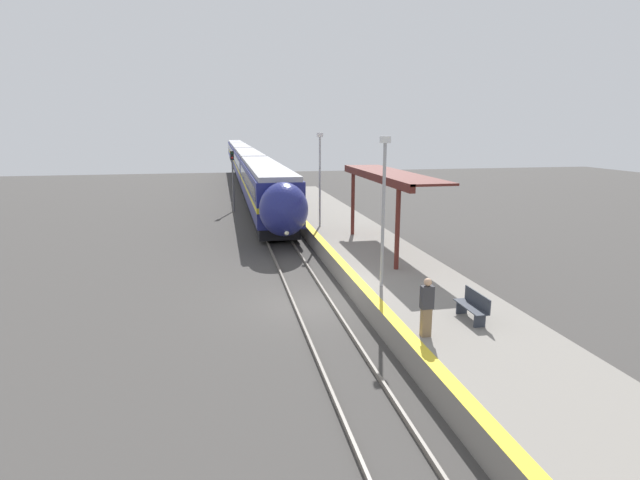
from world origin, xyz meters
name	(u,v)px	position (x,y,z in m)	size (l,w,h in m)	color
ground_plane	(312,304)	(0.00, 0.00, 0.00)	(120.00, 120.00, 0.00)	#423F3D
rail_left	(294,304)	(-0.72, 0.00, 0.07)	(0.08, 90.00, 0.15)	slate
rail_right	(330,301)	(0.72, 0.00, 0.07)	(0.08, 90.00, 0.15)	slate
train	(244,161)	(0.00, 52.00, 2.29)	(2.79, 89.85, 4.01)	black
platform_right	(408,288)	(3.90, 0.00, 0.43)	(4.53, 64.00, 0.87)	gray
platform_bench	(473,306)	(4.22, -4.65, 1.33)	(0.44, 1.53, 0.89)	#2D333D
person_waiting	(427,306)	(2.30, -5.51, 1.76)	(0.36, 0.23, 1.73)	#7F6647
railway_signal	(233,175)	(-2.31, 23.14, 2.94)	(0.28, 0.28, 4.86)	#59595E
lamppost_near	(384,203)	(2.52, -0.79, 4.02)	(0.36, 0.20, 5.54)	#9E9EA3
lamppost_mid	(320,174)	(2.52, 11.15, 4.02)	(0.36, 0.20, 5.54)	#9E9EA3
station_canopy	(384,178)	(4.42, 4.86, 4.34)	(2.02, 10.19, 3.75)	#511E19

